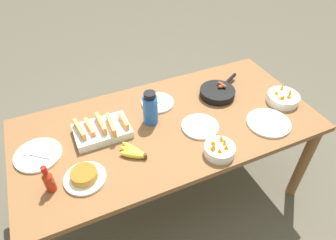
{
  "coord_description": "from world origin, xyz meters",
  "views": [
    {
      "loc": [
        -0.56,
        -1.25,
        1.98
      ],
      "look_at": [
        0.0,
        0.0,
        0.76
      ],
      "focal_mm": 32.0,
      "sensor_mm": 36.0,
      "label": 1
    }
  ],
  "objects_px": {
    "empty_plate_near_front": "(38,155)",
    "empty_plate_mid_edge": "(268,123)",
    "skillet": "(218,92)",
    "water_bottle": "(150,108)",
    "melon_tray": "(102,130)",
    "frittata_plate_center": "(85,176)",
    "empty_plate_far_left": "(200,126)",
    "empty_plate_far_right": "(158,103)",
    "fruit_bowl_citrus": "(219,149)",
    "fruit_bowl_mango": "(283,98)",
    "hot_sauce_bottle": "(48,180)",
    "banana_bunch": "(134,152)"
  },
  "relations": [
    {
      "from": "empty_plate_far_left",
      "to": "fruit_bowl_citrus",
      "type": "bearing_deg",
      "value": -91.89
    },
    {
      "from": "banana_bunch",
      "to": "hot_sauce_bottle",
      "type": "relative_size",
      "value": 1.08
    },
    {
      "from": "skillet",
      "to": "empty_plate_far_left",
      "type": "height_order",
      "value": "skillet"
    },
    {
      "from": "empty_plate_far_right",
      "to": "empty_plate_mid_edge",
      "type": "bearing_deg",
      "value": -40.33
    },
    {
      "from": "empty_plate_mid_edge",
      "to": "empty_plate_far_right",
      "type": "bearing_deg",
      "value": 139.67
    },
    {
      "from": "empty_plate_far_left",
      "to": "empty_plate_far_right",
      "type": "height_order",
      "value": "same"
    },
    {
      "from": "hot_sauce_bottle",
      "to": "water_bottle",
      "type": "bearing_deg",
      "value": 22.82
    },
    {
      "from": "empty_plate_near_front",
      "to": "water_bottle",
      "type": "bearing_deg",
      "value": 0.86
    },
    {
      "from": "empty_plate_mid_edge",
      "to": "fruit_bowl_citrus",
      "type": "relative_size",
      "value": 1.56
    },
    {
      "from": "frittata_plate_center",
      "to": "water_bottle",
      "type": "distance_m",
      "value": 0.55
    },
    {
      "from": "skillet",
      "to": "empty_plate_far_left",
      "type": "xyz_separation_m",
      "value": [
        -0.27,
        -0.24,
        -0.02
      ]
    },
    {
      "from": "skillet",
      "to": "empty_plate_far_right",
      "type": "bearing_deg",
      "value": 138.77
    },
    {
      "from": "melon_tray",
      "to": "empty_plate_far_right",
      "type": "distance_m",
      "value": 0.43
    },
    {
      "from": "fruit_bowl_mango",
      "to": "water_bottle",
      "type": "distance_m",
      "value": 0.9
    },
    {
      "from": "skillet",
      "to": "empty_plate_mid_edge",
      "type": "relative_size",
      "value": 1.32
    },
    {
      "from": "empty_plate_near_front",
      "to": "empty_plate_far_right",
      "type": "xyz_separation_m",
      "value": [
        0.78,
        0.16,
        0.0
      ]
    },
    {
      "from": "melon_tray",
      "to": "frittata_plate_center",
      "type": "bearing_deg",
      "value": -120.29
    },
    {
      "from": "melon_tray",
      "to": "fruit_bowl_citrus",
      "type": "distance_m",
      "value": 0.69
    },
    {
      "from": "banana_bunch",
      "to": "empty_plate_far_right",
      "type": "height_order",
      "value": "banana_bunch"
    },
    {
      "from": "frittata_plate_center",
      "to": "hot_sauce_bottle",
      "type": "xyz_separation_m",
      "value": [
        -0.16,
        0.01,
        0.05
      ]
    },
    {
      "from": "empty_plate_far_right",
      "to": "fruit_bowl_mango",
      "type": "xyz_separation_m",
      "value": [
        0.77,
        -0.32,
        0.02
      ]
    },
    {
      "from": "empty_plate_near_front",
      "to": "empty_plate_mid_edge",
      "type": "height_order",
      "value": "same"
    },
    {
      "from": "water_bottle",
      "to": "fruit_bowl_mango",
      "type": "bearing_deg",
      "value": -11.33
    },
    {
      "from": "skillet",
      "to": "water_bottle",
      "type": "bearing_deg",
      "value": 157.17
    },
    {
      "from": "skillet",
      "to": "water_bottle",
      "type": "relative_size",
      "value": 1.6
    },
    {
      "from": "empty_plate_near_front",
      "to": "fruit_bowl_citrus",
      "type": "bearing_deg",
      "value": -23.15
    },
    {
      "from": "empty_plate_far_right",
      "to": "fruit_bowl_mango",
      "type": "distance_m",
      "value": 0.84
    },
    {
      "from": "melon_tray",
      "to": "water_bottle",
      "type": "height_order",
      "value": "water_bottle"
    },
    {
      "from": "hot_sauce_bottle",
      "to": "banana_bunch",
      "type": "bearing_deg",
      "value": 6.56
    },
    {
      "from": "empty_plate_near_front",
      "to": "empty_plate_far_left",
      "type": "bearing_deg",
      "value": -10.01
    },
    {
      "from": "empty_plate_mid_edge",
      "to": "fruit_bowl_mango",
      "type": "height_order",
      "value": "fruit_bowl_mango"
    },
    {
      "from": "skillet",
      "to": "frittata_plate_center",
      "type": "bearing_deg",
      "value": 169.13
    },
    {
      "from": "skillet",
      "to": "frittata_plate_center",
      "type": "height_order",
      "value": "skillet"
    },
    {
      "from": "frittata_plate_center",
      "to": "empty_plate_far_right",
      "type": "relative_size",
      "value": 1.0
    },
    {
      "from": "skillet",
      "to": "empty_plate_near_front",
      "type": "relative_size",
      "value": 1.37
    },
    {
      "from": "skillet",
      "to": "empty_plate_near_front",
      "type": "distance_m",
      "value": 1.2
    },
    {
      "from": "melon_tray",
      "to": "empty_plate_far_left",
      "type": "relative_size",
      "value": 1.42
    },
    {
      "from": "melon_tray",
      "to": "fruit_bowl_citrus",
      "type": "bearing_deg",
      "value": -37.15
    },
    {
      "from": "fruit_bowl_mango",
      "to": "hot_sauce_bottle",
      "type": "bearing_deg",
      "value": -176.53
    },
    {
      "from": "empty_plate_near_front",
      "to": "fruit_bowl_citrus",
      "type": "relative_size",
      "value": 1.49
    },
    {
      "from": "empty_plate_far_left",
      "to": "hot_sauce_bottle",
      "type": "relative_size",
      "value": 1.34
    },
    {
      "from": "frittata_plate_center",
      "to": "empty_plate_near_front",
      "type": "height_order",
      "value": "frittata_plate_center"
    },
    {
      "from": "fruit_bowl_citrus",
      "to": "hot_sauce_bottle",
      "type": "distance_m",
      "value": 0.9
    },
    {
      "from": "fruit_bowl_mango",
      "to": "banana_bunch",
      "type": "bearing_deg",
      "value": -177.84
    },
    {
      "from": "empty_plate_mid_edge",
      "to": "hot_sauce_bottle",
      "type": "relative_size",
      "value": 1.58
    },
    {
      "from": "fruit_bowl_mango",
      "to": "fruit_bowl_citrus",
      "type": "relative_size",
      "value": 1.22
    },
    {
      "from": "empty_plate_far_left",
      "to": "melon_tray",
      "type": "bearing_deg",
      "value": 161.47
    },
    {
      "from": "banana_bunch",
      "to": "skillet",
      "type": "height_order",
      "value": "skillet"
    },
    {
      "from": "melon_tray",
      "to": "hot_sauce_bottle",
      "type": "distance_m",
      "value": 0.44
    },
    {
      "from": "skillet",
      "to": "frittata_plate_center",
      "type": "xyz_separation_m",
      "value": [
        -0.99,
        -0.34,
        -0.0
      ]
    }
  ]
}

